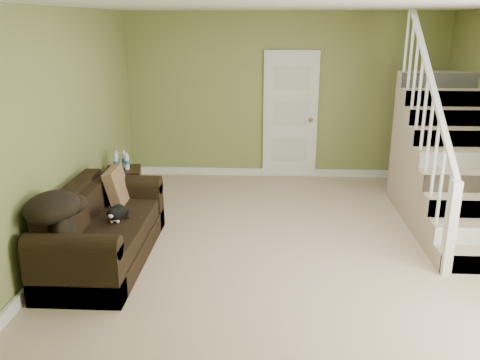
# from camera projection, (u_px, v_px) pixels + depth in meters

# --- Properties ---
(floor) EXTENTS (5.00, 5.50, 0.01)m
(floor) POSITION_uv_depth(u_px,v_px,m) (289.00, 245.00, 5.80)
(floor) COLOR #C3A98D
(floor) RESTS_ON ground
(ceiling) EXTENTS (5.00, 5.50, 0.01)m
(ceiling) POSITION_uv_depth(u_px,v_px,m) (297.00, 5.00, 5.02)
(ceiling) COLOR white
(ceiling) RESTS_ON wall_back
(wall_back) EXTENTS (5.00, 0.04, 2.60)m
(wall_back) POSITION_uv_depth(u_px,v_px,m) (284.00, 97.00, 8.03)
(wall_back) COLOR olive
(wall_back) RESTS_ON floor
(wall_front) EXTENTS (5.00, 0.04, 2.60)m
(wall_front) POSITION_uv_depth(u_px,v_px,m) (316.00, 241.00, 2.79)
(wall_front) COLOR olive
(wall_front) RESTS_ON floor
(wall_left) EXTENTS (0.04, 5.50, 2.60)m
(wall_left) POSITION_uv_depth(u_px,v_px,m) (63.00, 131.00, 5.53)
(wall_left) COLOR olive
(wall_left) RESTS_ON floor
(baseboard_back) EXTENTS (5.00, 0.04, 0.12)m
(baseboard_back) POSITION_uv_depth(u_px,v_px,m) (283.00, 172.00, 8.37)
(baseboard_back) COLOR white
(baseboard_back) RESTS_ON floor
(baseboard_left) EXTENTS (0.04, 5.50, 0.12)m
(baseboard_left) POSITION_uv_depth(u_px,v_px,m) (76.00, 236.00, 5.91)
(baseboard_left) COLOR white
(baseboard_left) RESTS_ON floor
(door) EXTENTS (0.86, 0.12, 2.02)m
(door) POSITION_uv_depth(u_px,v_px,m) (290.00, 116.00, 8.07)
(door) COLOR white
(door) RESTS_ON floor
(staircase) EXTENTS (1.00, 2.51, 2.82)m
(staircase) POSITION_uv_depth(u_px,v_px,m) (445.00, 170.00, 6.43)
(staircase) COLOR #C3A98D
(staircase) RESTS_ON floor
(sofa) EXTENTS (0.86, 1.99, 0.79)m
(sofa) POSITION_uv_depth(u_px,v_px,m) (101.00, 233.00, 5.38)
(sofa) COLOR black
(sofa) RESTS_ON floor
(side_table) EXTENTS (0.54, 0.54, 0.78)m
(side_table) POSITION_uv_depth(u_px,v_px,m) (124.00, 187.00, 6.91)
(side_table) COLOR black
(side_table) RESTS_ON floor
(cat) EXTENTS (0.21, 0.44, 0.21)m
(cat) POSITION_uv_depth(u_px,v_px,m) (117.00, 213.00, 5.37)
(cat) COLOR black
(cat) RESTS_ON sofa
(banana) EXTENTS (0.12, 0.17, 0.05)m
(banana) POSITION_uv_depth(u_px,v_px,m) (91.00, 238.00, 4.90)
(banana) COLOR yellow
(banana) RESTS_ON sofa
(throw_pillow) EXTENTS (0.24, 0.47, 0.48)m
(throw_pillow) POSITION_uv_depth(u_px,v_px,m) (118.00, 188.00, 5.90)
(throw_pillow) COLOR #4E341F
(throw_pillow) RESTS_ON sofa
(throw_blanket) EXTENTS (0.63, 0.73, 0.26)m
(throw_blanket) POSITION_uv_depth(u_px,v_px,m) (52.00, 207.00, 4.67)
(throw_blanket) COLOR black
(throw_blanket) RESTS_ON sofa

